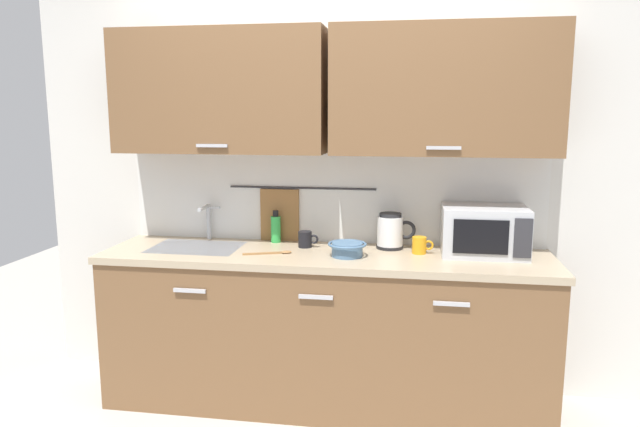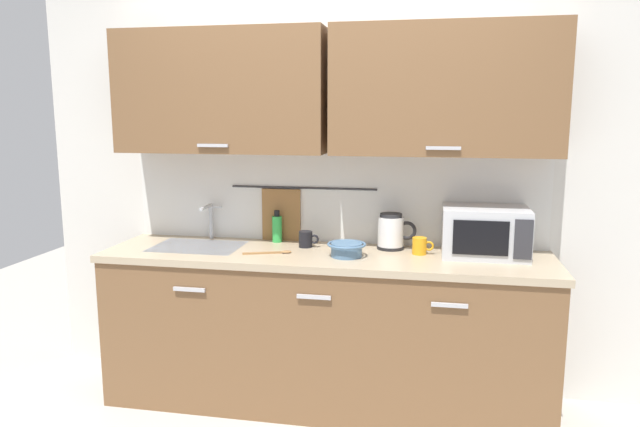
{
  "view_description": "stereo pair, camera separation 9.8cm",
  "coord_description": "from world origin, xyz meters",
  "px_view_note": "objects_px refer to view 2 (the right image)",
  "views": [
    {
      "loc": [
        0.49,
        -2.89,
        1.69
      ],
      "look_at": [
        -0.03,
        0.33,
        1.12
      ],
      "focal_mm": 32.95,
      "sensor_mm": 36.0,
      "label": 1
    },
    {
      "loc": [
        0.59,
        -2.87,
        1.69
      ],
      "look_at": [
        -0.03,
        0.33,
        1.12
      ],
      "focal_mm": 32.95,
      "sensor_mm": 36.0,
      "label": 2
    }
  ],
  "objects_px": {
    "dish_soap_bottle": "(277,228)",
    "mug_by_kettle": "(420,246)",
    "mug_near_sink": "(306,239)",
    "wooden_spoon": "(273,252)",
    "mixing_bowl": "(347,249)",
    "microwave": "(485,232)",
    "electric_kettle": "(391,232)"
  },
  "relations": [
    {
      "from": "dish_soap_bottle",
      "to": "mug_by_kettle",
      "type": "relative_size",
      "value": 1.63
    },
    {
      "from": "mug_near_sink",
      "to": "wooden_spoon",
      "type": "bearing_deg",
      "value": -127.89
    },
    {
      "from": "dish_soap_bottle",
      "to": "mug_by_kettle",
      "type": "distance_m",
      "value": 0.88
    },
    {
      "from": "dish_soap_bottle",
      "to": "mug_near_sink",
      "type": "xyz_separation_m",
      "value": [
        0.2,
        -0.1,
        -0.04
      ]
    },
    {
      "from": "mixing_bowl",
      "to": "wooden_spoon",
      "type": "xyz_separation_m",
      "value": [
        -0.42,
        -0.01,
        -0.04
      ]
    },
    {
      "from": "microwave",
      "to": "electric_kettle",
      "type": "xyz_separation_m",
      "value": [
        -0.52,
        0.07,
        -0.03
      ]
    },
    {
      "from": "mug_near_sink",
      "to": "mixing_bowl",
      "type": "distance_m",
      "value": 0.32
    },
    {
      "from": "dish_soap_bottle",
      "to": "mug_by_kettle",
      "type": "bearing_deg",
      "value": -10.1
    },
    {
      "from": "electric_kettle",
      "to": "mixing_bowl",
      "type": "height_order",
      "value": "electric_kettle"
    },
    {
      "from": "dish_soap_bottle",
      "to": "mixing_bowl",
      "type": "height_order",
      "value": "dish_soap_bottle"
    },
    {
      "from": "mug_near_sink",
      "to": "microwave",
      "type": "bearing_deg",
      "value": -0.84
    },
    {
      "from": "microwave",
      "to": "dish_soap_bottle",
      "type": "bearing_deg",
      "value": 174.41
    },
    {
      "from": "electric_kettle",
      "to": "microwave",
      "type": "bearing_deg",
      "value": -7.47
    },
    {
      "from": "microwave",
      "to": "dish_soap_bottle",
      "type": "height_order",
      "value": "microwave"
    },
    {
      "from": "microwave",
      "to": "mug_by_kettle",
      "type": "height_order",
      "value": "microwave"
    },
    {
      "from": "wooden_spoon",
      "to": "electric_kettle",
      "type": "bearing_deg",
      "value": 20.71
    },
    {
      "from": "dish_soap_bottle",
      "to": "mixing_bowl",
      "type": "xyz_separation_m",
      "value": [
        0.47,
        -0.29,
        -0.04
      ]
    },
    {
      "from": "dish_soap_bottle",
      "to": "mug_near_sink",
      "type": "distance_m",
      "value": 0.23
    },
    {
      "from": "microwave",
      "to": "dish_soap_bottle",
      "type": "relative_size",
      "value": 2.35
    },
    {
      "from": "mug_by_kettle",
      "to": "wooden_spoon",
      "type": "relative_size",
      "value": 0.45
    },
    {
      "from": "electric_kettle",
      "to": "mug_by_kettle",
      "type": "height_order",
      "value": "electric_kettle"
    },
    {
      "from": "microwave",
      "to": "electric_kettle",
      "type": "distance_m",
      "value": 0.52
    },
    {
      "from": "mixing_bowl",
      "to": "mug_by_kettle",
      "type": "xyz_separation_m",
      "value": [
        0.39,
        0.13,
        0.0
      ]
    },
    {
      "from": "mixing_bowl",
      "to": "wooden_spoon",
      "type": "bearing_deg",
      "value": -178.9
    },
    {
      "from": "mug_near_sink",
      "to": "mixing_bowl",
      "type": "relative_size",
      "value": 0.56
    },
    {
      "from": "electric_kettle",
      "to": "mug_near_sink",
      "type": "distance_m",
      "value": 0.5
    },
    {
      "from": "electric_kettle",
      "to": "mug_by_kettle",
      "type": "relative_size",
      "value": 1.89
    },
    {
      "from": "microwave",
      "to": "electric_kettle",
      "type": "bearing_deg",
      "value": 172.53
    },
    {
      "from": "dish_soap_bottle",
      "to": "wooden_spoon",
      "type": "xyz_separation_m",
      "value": [
        0.06,
        -0.29,
        -0.08
      ]
    },
    {
      "from": "dish_soap_bottle",
      "to": "wooden_spoon",
      "type": "relative_size",
      "value": 0.73
    },
    {
      "from": "microwave",
      "to": "dish_soap_bottle",
      "type": "distance_m",
      "value": 1.22
    },
    {
      "from": "microwave",
      "to": "electric_kettle",
      "type": "height_order",
      "value": "microwave"
    }
  ]
}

